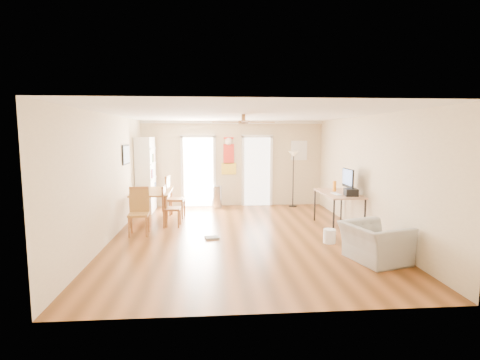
{
  "coord_description": "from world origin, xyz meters",
  "views": [
    {
      "loc": [
        -0.64,
        -7.72,
        2.17
      ],
      "look_at": [
        0.0,
        0.6,
        1.15
      ],
      "focal_mm": 27.49,
      "sensor_mm": 36.0,
      "label": 1
    }
  ],
  "objects": [
    {
      "name": "wall_right",
      "position": [
        2.75,
        0.0,
        1.3
      ],
      "size": [
        0.04,
        7.0,
        2.6
      ],
      "primitive_type": null,
      "color": "beige",
      "rests_on": "floor"
    },
    {
      "name": "wall_back",
      "position": [
        0.0,
        3.5,
        1.3
      ],
      "size": [
        5.5,
        0.04,
        2.6
      ],
      "primitive_type": null,
      "color": "beige",
      "rests_on": "floor"
    },
    {
      "name": "torchiere_lamp",
      "position": [
        1.82,
        3.18,
        0.85
      ],
      "size": [
        0.35,
        0.35,
        1.69
      ],
      "primitive_type": null,
      "rotation": [
        0.0,
        0.0,
        -0.09
      ],
      "color": "black",
      "rests_on": "floor"
    },
    {
      "name": "printer",
      "position": [
        2.45,
        0.16,
        0.91
      ],
      "size": [
        0.31,
        0.34,
        0.16
      ],
      "primitive_type": "cube",
      "rotation": [
        0.0,
        0.0,
        -0.12
      ],
      "color": "black",
      "rests_on": "computer_desk"
    },
    {
      "name": "floor",
      "position": [
        0.0,
        0.0,
        0.0
      ],
      "size": [
        7.0,
        7.0,
        0.0
      ],
      "primitive_type": "plane",
      "color": "brown",
      "rests_on": "ground"
    },
    {
      "name": "bookshelf",
      "position": [
        -2.52,
        2.81,
        1.06
      ],
      "size": [
        0.48,
        0.97,
        2.11
      ],
      "primitive_type": null,
      "rotation": [
        0.0,
        0.0,
        0.06
      ],
      "color": "white",
      "rests_on": "floor"
    },
    {
      "name": "dining_chair_right_b",
      "position": [
        -1.6,
        0.96,
        0.49
      ],
      "size": [
        0.41,
        0.41,
        0.97
      ],
      "primitive_type": null,
      "rotation": [
        0.0,
        0.0,
        1.54
      ],
      "color": "olive",
      "rests_on": "floor"
    },
    {
      "name": "orange_bottle",
      "position": [
        2.3,
        0.82,
        0.95
      ],
      "size": [
        0.09,
        0.09,
        0.25
      ],
      "primitive_type": "cylinder",
      "rotation": [
        0.0,
        0.0,
        -0.1
      ],
      "color": "orange",
      "rests_on": "computer_desk"
    },
    {
      "name": "dining_chair_near",
      "position": [
        -2.24,
        0.25,
        0.52
      ],
      "size": [
        0.45,
        0.45,
        1.03
      ],
      "primitive_type": null,
      "rotation": [
        0.0,
        0.0,
        0.05
      ],
      "color": "#AC7A37",
      "rests_on": "floor"
    },
    {
      "name": "trash_can",
      "position": [
        -0.5,
        3.17,
        0.33
      ],
      "size": [
        0.38,
        0.38,
        0.66
      ],
      "primitive_type": "cylinder",
      "rotation": [
        0.0,
        0.0,
        -0.29
      ],
      "color": "#B9B9BB",
      "rests_on": "floor"
    },
    {
      "name": "kitchen_doorway",
      "position": [
        -1.05,
        3.48,
        1.05
      ],
      "size": [
        0.9,
        0.1,
        2.1
      ],
      "primitive_type": null,
      "color": "white",
      "rests_on": "wall_back"
    },
    {
      "name": "wastebasket_a",
      "position": [
        1.72,
        -0.65,
        0.14
      ],
      "size": [
        0.3,
        0.3,
        0.29
      ],
      "primitive_type": "cylinder",
      "rotation": [
        0.0,
        0.0,
        0.26
      ],
      "color": "white",
      "rests_on": "floor"
    },
    {
      "name": "framed_poster",
      "position": [
        -2.73,
        1.4,
        1.7
      ],
      "size": [
        0.04,
        0.66,
        0.48
      ],
      "primitive_type": "cube",
      "color": "black",
      "rests_on": "wall_left"
    },
    {
      "name": "ceiling_fan",
      "position": [
        0.0,
        -0.3,
        2.43
      ],
      "size": [
        1.24,
        1.24,
        0.2
      ],
      "primitive_type": null,
      "color": "#593819",
      "rests_on": "ceiling"
    },
    {
      "name": "wall_left",
      "position": [
        -2.75,
        0.0,
        1.3
      ],
      "size": [
        0.04,
        7.0,
        2.6
      ],
      "primitive_type": null,
      "color": "beige",
      "rests_on": "floor"
    },
    {
      "name": "dining_table",
      "position": [
        -2.15,
        1.59,
        0.39
      ],
      "size": [
        0.95,
        1.56,
        0.77
      ],
      "primitive_type": null,
      "rotation": [
        0.0,
        0.0,
        0.02
      ],
      "color": "olive",
      "rests_on": "floor"
    },
    {
      "name": "crown_molding",
      "position": [
        0.0,
        0.0,
        2.56
      ],
      "size": [
        5.5,
        7.0,
        0.08
      ],
      "primitive_type": null,
      "color": "white",
      "rests_on": "wall_back"
    },
    {
      "name": "wall_front",
      "position": [
        0.0,
        -3.5,
        1.3
      ],
      "size": [
        5.5,
        0.04,
        2.6
      ],
      "primitive_type": null,
      "color": "beige",
      "rests_on": "floor"
    },
    {
      "name": "ceiling",
      "position": [
        0.0,
        0.0,
        2.6
      ],
      "size": [
        5.5,
        7.0,
        0.0
      ],
      "primitive_type": null,
      "color": "silver",
      "rests_on": "floor"
    },
    {
      "name": "keyboard",
      "position": [
        2.2,
        0.39,
        0.83
      ],
      "size": [
        0.17,
        0.39,
        0.01
      ],
      "primitive_type": "cube",
      "rotation": [
        0.0,
        0.0,
        0.11
      ],
      "color": "white",
      "rests_on": "computer_desk"
    },
    {
      "name": "computer_desk",
      "position": [
        2.31,
        0.58,
        0.41
      ],
      "size": [
        0.77,
        1.54,
        0.83
      ],
      "primitive_type": null,
      "color": "#A87D5B",
      "rests_on": "floor"
    },
    {
      "name": "armchair",
      "position": [
        2.15,
        -1.77,
        0.33
      ],
      "size": [
        1.13,
        1.21,
        0.66
      ],
      "primitive_type": "imported",
      "rotation": [
        0.0,
        0.0,
        1.85
      ],
      "color": "#9B9B96",
      "rests_on": "floor"
    },
    {
      "name": "imac",
      "position": [
        2.47,
        0.41,
        1.12
      ],
      "size": [
        0.16,
        0.63,
        0.58
      ],
      "primitive_type": null,
      "rotation": [
        0.0,
        0.0,
        0.13
      ],
      "color": "black",
      "rests_on": "computer_desk"
    },
    {
      "name": "ac_grille",
      "position": [
        2.05,
        3.47,
        1.7
      ],
      "size": [
        0.5,
        0.04,
        0.6
      ],
      "primitive_type": "cube",
      "color": "white",
      "rests_on": "wall_back"
    },
    {
      "name": "dining_chair_right_a",
      "position": [
        -1.6,
        1.93,
        0.55
      ],
      "size": [
        0.49,
        0.49,
        1.1
      ],
      "primitive_type": null,
      "rotation": [
        0.0,
        0.0,
        1.49
      ],
      "color": "olive",
      "rests_on": "floor"
    },
    {
      "name": "wall_decal",
      "position": [
        -0.13,
        3.48,
        1.55
      ],
      "size": [
        0.46,
        0.03,
        1.1
      ],
      "primitive_type": "cube",
      "color": "red",
      "rests_on": "wall_back"
    },
    {
      "name": "floor_cloth",
      "position": [
        -0.65,
        -0.16,
        0.02
      ],
      "size": [
        0.33,
        0.28,
        0.04
      ],
      "primitive_type": "cube",
      "rotation": [
        0.0,
        0.0,
        0.2
      ],
      "color": "gray",
      "rests_on": "floor"
    },
    {
      "name": "bathroom_doorway",
      "position": [
        0.75,
        3.48,
        1.05
      ],
      "size": [
        0.8,
        0.1,
        2.1
      ],
      "primitive_type": null,
      "color": "white",
      "rests_on": "wall_back"
    }
  ]
}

